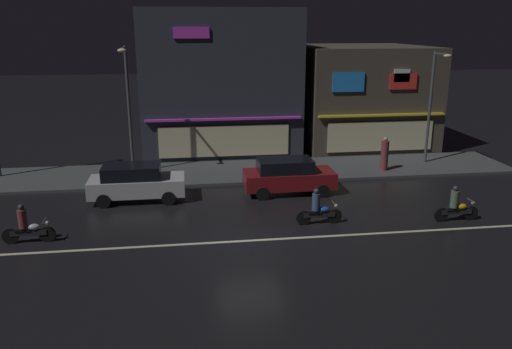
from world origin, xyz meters
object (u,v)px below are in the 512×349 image
object	(u,v)px
parked_car_near_kerb	(288,175)
parked_car_trailing	(136,182)
streetlamp_mid	(128,100)
motorcycle_lead	(318,209)
pedestrian_on_sidewalk	(384,155)
motorcycle_following	(26,227)
streetlamp_east	(433,98)
motorcycle_opposite_lane	(456,206)
traffic_cone	(257,182)

from	to	relation	value
parked_car_near_kerb	parked_car_trailing	size ratio (longest dim) A/B	1.00
streetlamp_mid	motorcycle_lead	size ratio (longest dim) A/B	3.49
pedestrian_on_sidewalk	motorcycle_lead	xyz separation A→B (m)	(-5.50, -6.88, -0.35)
parked_car_trailing	motorcycle_lead	distance (m)	8.55
streetlamp_mid	parked_car_near_kerb	distance (m)	9.19
pedestrian_on_sidewalk	motorcycle_lead	world-z (taller)	pedestrian_on_sidewalk
motorcycle_following	parked_car_trailing	bearing A→B (deg)	50.06
streetlamp_east	motorcycle_following	xyz separation A→B (m)	(-19.65, -8.29, -3.26)
parked_car_trailing	streetlamp_mid	bearing A→B (deg)	97.28
motorcycle_following	motorcycle_lead	bearing A→B (deg)	1.10
motorcycle_lead	motorcycle_following	bearing A→B (deg)	-175.85
parked_car_trailing	parked_car_near_kerb	bearing A→B (deg)	0.60
motorcycle_following	streetlamp_east	bearing A→B (deg)	22.31
streetlamp_mid	motorcycle_opposite_lane	distance (m)	16.54
motorcycle_opposite_lane	traffic_cone	xyz separation A→B (m)	(-7.46, 5.58, -0.36)
parked_car_trailing	pedestrian_on_sidewalk	bearing A→B (deg)	12.19
parked_car_trailing	motorcycle_opposite_lane	distance (m)	13.95
parked_car_near_kerb	motorcycle_following	bearing A→B (deg)	22.60
streetlamp_east	parked_car_trailing	world-z (taller)	streetlamp_east
parked_car_near_kerb	parked_car_trailing	world-z (taller)	same
streetlamp_mid	streetlamp_east	distance (m)	16.57
streetlamp_mid	traffic_cone	world-z (taller)	streetlamp_mid
motorcycle_following	parked_car_near_kerb	bearing A→B (deg)	22.05
parked_car_trailing	motorcycle_opposite_lane	size ratio (longest dim) A/B	2.26
streetlamp_mid	motorcycle_following	bearing A→B (deg)	-110.06
parked_car_trailing	streetlamp_east	bearing A→B (deg)	13.66
pedestrian_on_sidewalk	motorcycle_lead	distance (m)	8.81
streetlamp_mid	streetlamp_east	bearing A→B (deg)	-0.53
motorcycle_lead	motorcycle_opposite_lane	bearing A→B (deg)	-2.06
motorcycle_following	motorcycle_opposite_lane	bearing A→B (deg)	-1.00
streetlamp_east	traffic_cone	xyz separation A→B (m)	(-10.31, -2.84, -3.61)
streetlamp_east	pedestrian_on_sidewalk	bearing A→B (deg)	-160.24
motorcycle_lead	motorcycle_following	xyz separation A→B (m)	(-11.12, -0.32, 0.00)
motorcycle_lead	traffic_cone	world-z (taller)	motorcycle_lead
parked_car_near_kerb	motorcycle_opposite_lane	world-z (taller)	parked_car_near_kerb
pedestrian_on_sidewalk	parked_car_near_kerb	xyz separation A→B (m)	(-5.91, -2.74, -0.11)
pedestrian_on_sidewalk	parked_car_trailing	distance (m)	13.32
streetlamp_east	parked_car_near_kerb	bearing A→B (deg)	-156.83
pedestrian_on_sidewalk	streetlamp_mid	bearing A→B (deg)	-179.89
traffic_cone	motorcycle_opposite_lane	bearing A→B (deg)	-36.78
motorcycle_following	streetlamp_mid	bearing A→B (deg)	69.39
streetlamp_east	parked_car_trailing	bearing A→B (deg)	-166.34
pedestrian_on_sidewalk	motorcycle_following	bearing A→B (deg)	-151.24
parked_car_near_kerb	motorcycle_lead	bearing A→B (deg)	95.68
streetlamp_mid	pedestrian_on_sidewalk	bearing A→B (deg)	-5.24
pedestrian_on_sidewalk	motorcycle_opposite_lane	distance (m)	7.34
motorcycle_opposite_lane	streetlamp_east	bearing A→B (deg)	73.55
motorcycle_opposite_lane	traffic_cone	distance (m)	9.32
motorcycle_following	motorcycle_opposite_lane	distance (m)	16.80
traffic_cone	streetlamp_east	bearing A→B (deg)	15.41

